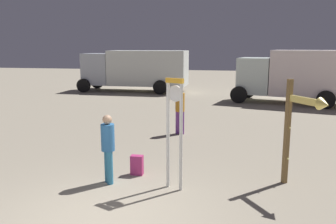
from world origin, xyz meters
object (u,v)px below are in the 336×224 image
person_distant (180,108)px  box_truck_far (136,68)px  person_near_clock (108,145)px  standing_clock (175,124)px  arrow_sign (301,119)px  backpack (137,165)px  box_truck_near (299,75)px

person_distant → box_truck_far: box_truck_far is taller
person_near_clock → person_distant: person_distant is taller
standing_clock → arrow_sign: size_ratio=1.02×
backpack → box_truck_near: 13.19m
box_truck_near → box_truck_far: (-9.89, 3.45, -0.01)m
person_near_clock → person_distant: (0.86, 4.77, 0.06)m
standing_clock → arrow_sign: 2.62m
backpack → box_truck_far: (-4.37, 15.36, 1.32)m
person_distant → box_truck_near: (5.13, 7.77, 0.63)m
box_truck_near → box_truck_far: size_ratio=0.92×
arrow_sign → box_truck_far: bearing=117.1°
arrow_sign → box_truck_near: bearing=81.0°
arrow_sign → backpack: size_ratio=4.94×
arrow_sign → person_near_clock: (-4.07, -0.44, -0.66)m
backpack → box_truck_far: size_ratio=0.07×
standing_clock → person_near_clock: standing_clock is taller
box_truck_near → box_truck_far: bearing=160.8°
box_truck_near → box_truck_far: box_truck_near is taller
box_truck_far → standing_clock: bearing=-71.4°
person_near_clock → standing_clock: bearing=-1.0°
person_distant → standing_clock: bearing=-82.4°
backpack → box_truck_near: size_ratio=0.07×
standing_clock → person_distant: (-0.64, 4.79, -0.49)m
standing_clock → person_distant: standing_clock is taller
box_truck_far → person_near_clock: bearing=-76.3°
person_near_clock → person_distant: bearing=79.8°
standing_clock → backpack: bearing=147.5°
box_truck_far → box_truck_near: bearing=-19.2°
person_near_clock → box_truck_near: (5.99, 12.53, 0.69)m
box_truck_near → box_truck_far: 10.47m
standing_clock → box_truck_near: box_truck_near is taller
arrow_sign → box_truck_far: size_ratio=0.32×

